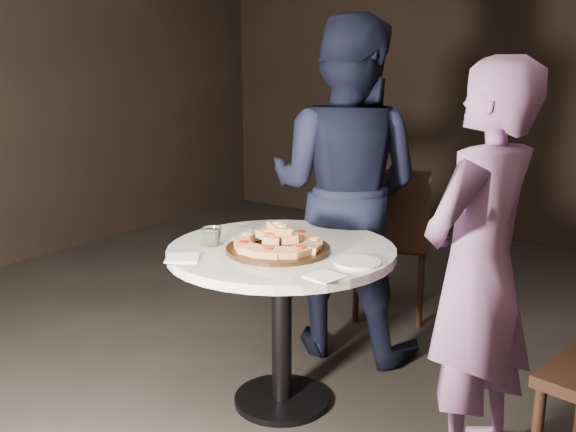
{
  "coord_description": "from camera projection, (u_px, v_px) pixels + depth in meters",
  "views": [
    {
      "loc": [
        1.53,
        -2.13,
        1.54
      ],
      "look_at": [
        -0.04,
        0.13,
        0.88
      ],
      "focal_mm": 40.0,
      "sensor_mm": 36.0,
      "label": 1
    }
  ],
  "objects": [
    {
      "name": "floor",
      "position": [
        279.0,
        411.0,
        2.91
      ],
      "size": [
        7.0,
        7.0,
        0.0
      ],
      "primitive_type": "plane",
      "color": "black",
      "rests_on": "ground"
    },
    {
      "name": "table",
      "position": [
        282.0,
        277.0,
        2.84
      ],
      "size": [
        1.32,
        1.32,
        0.75
      ],
      "rotation": [
        0.0,
        0.0,
        -0.41
      ],
      "color": "black",
      "rests_on": "ground"
    },
    {
      "name": "serving_board",
      "position": [
        278.0,
        249.0,
        2.75
      ],
      "size": [
        0.48,
        0.48,
        0.02
      ],
      "primitive_type": "cylinder",
      "rotation": [
        0.0,
        0.0,
        0.07
      ],
      "color": "black",
      "rests_on": "table"
    },
    {
      "name": "focaccia_pile",
      "position": [
        279.0,
        240.0,
        2.74
      ],
      "size": [
        0.4,
        0.4,
        0.11
      ],
      "rotation": [
        0.0,
        0.0,
        -0.33
      ],
      "color": "#C3804B",
      "rests_on": "serving_board"
    },
    {
      "name": "plate_left",
      "position": [
        235.0,
        233.0,
        3.02
      ],
      "size": [
        0.24,
        0.24,
        0.01
      ],
      "primitive_type": "cylinder",
      "rotation": [
        0.0,
        0.0,
        0.37
      ],
      "color": "white",
      "rests_on": "table"
    },
    {
      "name": "plate_right",
      "position": [
        357.0,
        262.0,
        2.58
      ],
      "size": [
        0.24,
        0.24,
        0.01
      ],
      "primitive_type": "cylinder",
      "rotation": [
        0.0,
        0.0,
        0.29
      ],
      "color": "white",
      "rests_on": "table"
    },
    {
      "name": "water_glass",
      "position": [
        212.0,
        237.0,
        2.82
      ],
      "size": [
        0.11,
        0.11,
        0.08
      ],
      "primitive_type": "imported",
      "rotation": [
        0.0,
        0.0,
        -0.23
      ],
      "color": "silver",
      "rests_on": "table"
    },
    {
      "name": "napkin_near",
      "position": [
        182.0,
        258.0,
        2.65
      ],
      "size": [
        0.19,
        0.19,
        0.01
      ],
      "primitive_type": "cube",
      "rotation": [
        0.0,
        0.0,
        0.64
      ],
      "color": "white",
      "rests_on": "table"
    },
    {
      "name": "napkin_far",
      "position": [
        325.0,
        277.0,
        2.41
      ],
      "size": [
        0.15,
        0.15,
        0.01
      ],
      "primitive_type": "cube",
      "rotation": [
        0.0,
        0.0,
        -0.2
      ],
      "color": "white",
      "rests_on": "table"
    },
    {
      "name": "chair_far",
      "position": [
        391.0,
        233.0,
        3.84
      ],
      "size": [
        0.58,
        0.6,
        0.95
      ],
      "rotation": [
        0.0,
        0.0,
        3.52
      ],
      "color": "black",
      "rests_on": "ground"
    },
    {
      "name": "diner_navy",
      "position": [
        345.0,
        189.0,
        3.38
      ],
      "size": [
        0.97,
        0.81,
        1.78
      ],
      "primitive_type": "imported",
      "rotation": [
        0.0,
        0.0,
        3.32
      ],
      "color": "black",
      "rests_on": "ground"
    },
    {
      "name": "diner_teal",
      "position": [
        478.0,
        271.0,
        2.39
      ],
      "size": [
        0.5,
        0.64,
        1.57
      ],
      "primitive_type": "imported",
      "rotation": [
        0.0,
        0.0,
        -1.8
      ],
      "color": "slate",
      "rests_on": "ground"
    }
  ]
}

